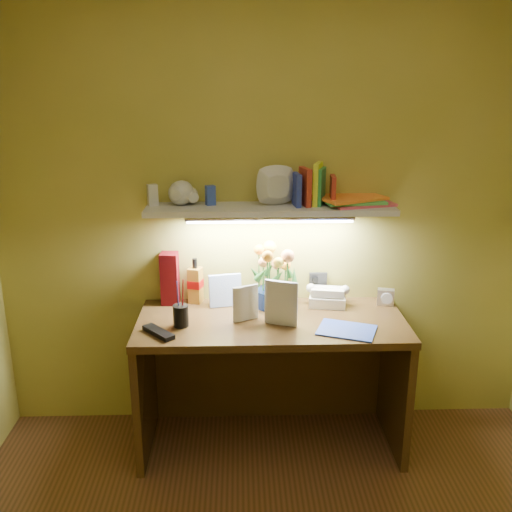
{
  "coord_description": "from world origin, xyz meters",
  "views": [
    {
      "loc": [
        -0.17,
        -1.54,
        1.96
      ],
      "look_at": [
        -0.08,
        1.35,
        1.05
      ],
      "focal_mm": 40.0,
      "sensor_mm": 36.0,
      "label": 1
    }
  ],
  "objects_px": {
    "flower_bouquet": "(274,277)",
    "telephone": "(328,295)",
    "desk_clock": "(386,297)",
    "whisky_bottle": "(195,281)",
    "desk": "(271,383)"
  },
  "relations": [
    {
      "from": "flower_bouquet",
      "to": "telephone",
      "type": "bearing_deg",
      "value": 1.82
    },
    {
      "from": "telephone",
      "to": "desk_clock",
      "type": "relative_size",
      "value": 2.17
    },
    {
      "from": "flower_bouquet",
      "to": "desk_clock",
      "type": "bearing_deg",
      "value": 0.18
    },
    {
      "from": "flower_bouquet",
      "to": "whisky_bottle",
      "type": "height_order",
      "value": "flower_bouquet"
    },
    {
      "from": "telephone",
      "to": "desk_clock",
      "type": "height_order",
      "value": "telephone"
    },
    {
      "from": "telephone",
      "to": "desk_clock",
      "type": "distance_m",
      "value": 0.32
    },
    {
      "from": "flower_bouquet",
      "to": "whisky_bottle",
      "type": "bearing_deg",
      "value": 170.31
    },
    {
      "from": "desk",
      "to": "desk_clock",
      "type": "bearing_deg",
      "value": 15.9
    },
    {
      "from": "whisky_bottle",
      "to": "desk_clock",
      "type": "bearing_deg",
      "value": -3.9
    },
    {
      "from": "flower_bouquet",
      "to": "desk_clock",
      "type": "xyz_separation_m",
      "value": [
        0.62,
        0.0,
        -0.13
      ]
    },
    {
      "from": "flower_bouquet",
      "to": "desk_clock",
      "type": "distance_m",
      "value": 0.64
    },
    {
      "from": "desk",
      "to": "whisky_bottle",
      "type": "relative_size",
      "value": 5.46
    },
    {
      "from": "telephone",
      "to": "whisky_bottle",
      "type": "bearing_deg",
      "value": -174.88
    },
    {
      "from": "telephone",
      "to": "whisky_bottle",
      "type": "xyz_separation_m",
      "value": [
        -0.73,
        0.06,
        0.07
      ]
    },
    {
      "from": "desk_clock",
      "to": "telephone",
      "type": "bearing_deg",
      "value": -167.36
    }
  ]
}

